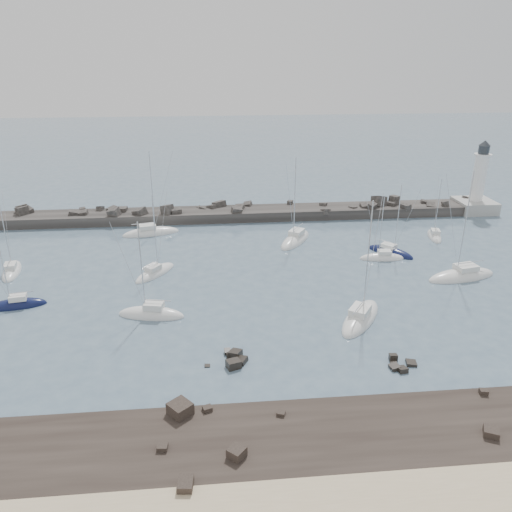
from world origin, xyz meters
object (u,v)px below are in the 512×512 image
Objects in this scene: lighthouse at (476,196)px; sailboat_4 at (151,233)px; sailboat_6 at (295,240)px; sailboat_9 at (382,258)px; sailboat_7 at (360,319)px; sailboat_10 at (461,277)px; sailboat_8 at (390,252)px; sailboat_3 at (155,273)px; sailboat_1 at (12,272)px; sailboat_11 at (434,236)px; sailboat_5 at (151,315)px; sailboat_2 at (17,305)px.

lighthouse is 0.95× the size of sailboat_4.
sailboat_6 reaches higher than sailboat_9.
sailboat_10 is (17.52, 10.24, -0.01)m from sailboat_7.
sailboat_8 is (38.35, -12.56, -0.01)m from sailboat_4.
sailboat_7 reaches higher than lighthouse.
sailboat_3 is at bearing -157.84° from lighthouse.
sailboat_6 is at bearing 97.01° from sailboat_7.
sailboat_1 is 23.32m from sailboat_4.
sailboat_7 reaches higher than sailboat_4.
lighthouse is at bearing 15.22° from sailboat_1.
sailboat_10 is at bearing -55.03° from sailboat_8.
sailboat_6 is 1.43× the size of sailboat_11.
sailboat_6 is (22.08, 11.19, 0.03)m from sailboat_3.
sailboat_7 is at bearing -149.69° from sailboat_10.
sailboat_6 is 1.28× the size of sailboat_8.
sailboat_5 is 50.94m from sailboat_11.
sailboat_11 is at bearing 32.78° from sailboat_8.
sailboat_2 reaches higher than sailboat_11.
sailboat_9 is (-2.07, -2.13, -0.00)m from sailboat_8.
sailboat_10 is 16.51m from sailboat_11.
lighthouse is 0.94× the size of sailboat_7.
sailboat_9 is 14.81m from sailboat_11.
sailboat_5 is 0.83× the size of sailboat_7.
sailboat_4 reaches higher than sailboat_1.
sailboat_7 reaches higher than sailboat_3.
sailboat_2 is 28.88m from sailboat_4.
sailboat_2 is at bearing -177.13° from sailboat_10.
sailboat_6 is (-37.90, -13.24, -2.94)m from lighthouse.
sailboat_5 is at bearing -170.62° from sailboat_10.
sailboat_8 reaches higher than sailboat_11.
sailboat_3 is (-59.98, -24.43, -2.96)m from lighthouse.
sailboat_10 reaches higher than sailboat_11.
sailboat_3 is 24.75m from sailboat_6.
sailboat_1 is 49.29m from sailboat_7.
sailboat_1 is 56.61m from sailboat_8.
sailboat_3 is at bearing -153.12° from sailboat_6.
sailboat_10 reaches higher than sailboat_1.
sailboat_3 is 47.33m from sailboat_11.
sailboat_9 is at bearing 139.38° from sailboat_10.
sailboat_1 is 43.48m from sailboat_6.
sailboat_4 is 25.08m from sailboat_6.
sailboat_5 reaches higher than sailboat_11.
sailboat_7 is at bearing -49.66° from sailboat_4.
sailboat_5 is at bearing -148.29° from lighthouse.
sailboat_2 is 59.21m from sailboat_10.
sailboat_4 is (18.23, 14.55, 0.01)m from sailboat_1.
lighthouse is 82.99m from sailboat_2.
sailboat_5 is at bearing -34.80° from sailboat_1.
sailboat_3 is 34.06m from sailboat_9.
sailboat_2 is 53.83m from sailboat_8.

